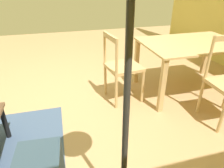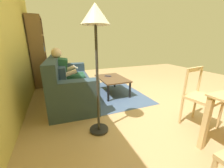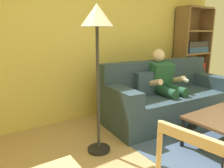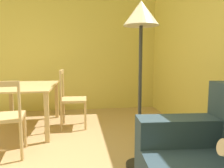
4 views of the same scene
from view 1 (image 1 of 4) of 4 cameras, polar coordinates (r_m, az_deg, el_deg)
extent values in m
plane|color=tan|center=(2.76, -14.84, -6.25)|extent=(8.32, 8.32, 0.00)
cylinder|color=black|center=(2.38, -27.96, -9.59)|extent=(0.05, 0.05, 0.38)
cube|color=tan|center=(3.01, 21.77, 10.63)|extent=(1.36, 0.94, 0.02)
cube|color=tan|center=(3.81, 24.97, 7.58)|extent=(0.06, 0.06, 0.70)
cube|color=tan|center=(3.18, 6.96, 6.31)|extent=(0.06, 0.06, 0.70)
cube|color=tan|center=(2.49, 13.99, -0.71)|extent=(0.06, 0.06, 0.70)
cylinder|color=tan|center=(2.43, 28.76, -7.62)|extent=(0.04, 0.04, 0.47)
cylinder|color=tan|center=(2.67, 23.67, -3.22)|extent=(0.04, 0.04, 0.47)
cylinder|color=tan|center=(2.48, 25.79, 6.45)|extent=(0.03, 0.03, 0.50)
cube|color=tan|center=(2.65, 3.36, 4.84)|extent=(0.47, 0.47, 0.04)
cylinder|color=tan|center=(2.69, 8.63, -0.68)|extent=(0.04, 0.04, 0.47)
cylinder|color=tan|center=(2.98, 4.92, 2.54)|extent=(0.04, 0.04, 0.47)
cylinder|color=tan|center=(2.53, 1.21, -2.30)|extent=(0.04, 0.04, 0.47)
cylinder|color=tan|center=(2.84, -1.91, 1.26)|extent=(0.04, 0.04, 0.47)
cylinder|color=tan|center=(2.33, 1.32, 7.44)|extent=(0.03, 0.03, 0.44)
cylinder|color=tan|center=(2.67, -2.06, 10.07)|extent=(0.03, 0.03, 0.44)
cube|color=tan|center=(2.44, -0.49, 13.09)|extent=(0.09, 0.38, 0.06)
cylinder|color=#333333|center=(1.16, 3.81, -13.61)|extent=(0.04, 0.04, 1.48)
camera|label=2|loc=(2.06, 65.99, 5.58)|focal=22.15mm
camera|label=3|loc=(3.28, 13.66, 25.52)|focal=34.61mm
camera|label=4|loc=(2.32, -65.27, 2.78)|focal=33.90mm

